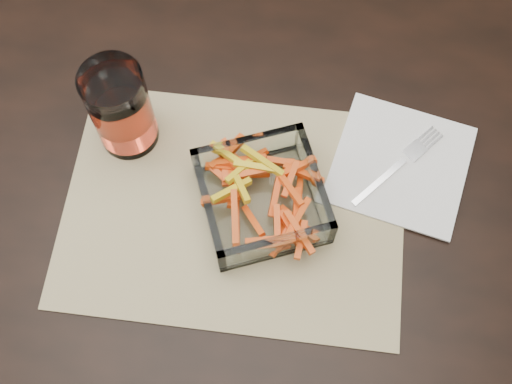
# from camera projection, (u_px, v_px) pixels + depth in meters

# --- Properties ---
(dining_table) EXTENTS (1.60, 0.90, 0.75)m
(dining_table) POSITION_uv_depth(u_px,v_px,m) (192.00, 181.00, 0.97)
(dining_table) COLOR black
(dining_table) RESTS_ON ground
(placemat) EXTENTS (0.45, 0.33, 0.00)m
(placemat) POSITION_uv_depth(u_px,v_px,m) (234.00, 208.00, 0.85)
(placemat) COLOR tan
(placemat) RESTS_ON dining_table
(glass_bowl) EXTENTS (0.20, 0.20, 0.06)m
(glass_bowl) POSITION_uv_depth(u_px,v_px,m) (262.00, 198.00, 0.83)
(glass_bowl) COLOR white
(glass_bowl) RESTS_ON placemat
(tumbler) EXTENTS (0.08, 0.08, 0.14)m
(tumbler) POSITION_uv_depth(u_px,v_px,m) (121.00, 110.00, 0.84)
(tumbler) COLOR white
(tumbler) RESTS_ON placemat
(napkin) EXTENTS (0.21, 0.21, 0.00)m
(napkin) POSITION_uv_depth(u_px,v_px,m) (400.00, 164.00, 0.88)
(napkin) COLOR white
(napkin) RESTS_ON placemat
(fork) EXTENTS (0.12, 0.13, 0.00)m
(fork) POSITION_uv_depth(u_px,v_px,m) (400.00, 164.00, 0.87)
(fork) COLOR silver
(fork) RESTS_ON napkin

